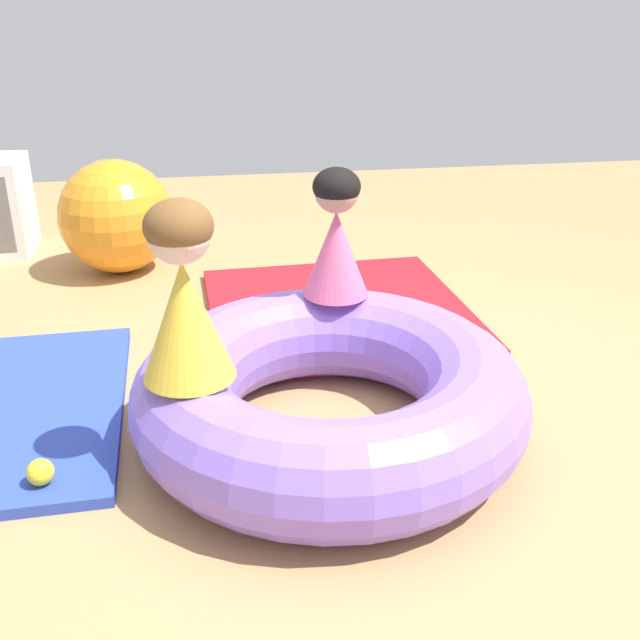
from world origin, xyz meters
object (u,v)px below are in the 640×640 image
(inflatable_cushion, at_px, (330,393))
(play_ball_yellow, at_px, (40,472))
(child_in_yellow, at_px, (184,294))
(child_in_pink, at_px, (336,235))
(exercise_ball_large, at_px, (116,217))

(inflatable_cushion, height_order, play_ball_yellow, inflatable_cushion)
(inflatable_cushion, bearing_deg, play_ball_yellow, -169.42)
(child_in_yellow, xyz_separation_m, play_ball_yellow, (-0.47, -0.05, -0.54))
(child_in_pink, xyz_separation_m, child_in_yellow, (-0.56, -0.59, 0.03))
(play_ball_yellow, height_order, exercise_ball_large, exercise_ball_large)
(play_ball_yellow, bearing_deg, inflatable_cushion, 10.58)
(child_in_pink, height_order, exercise_ball_large, child_in_pink)
(inflatable_cushion, xyz_separation_m, child_in_pink, (0.10, 0.46, 0.41))
(child_in_yellow, relative_size, play_ball_yellow, 6.59)
(inflatable_cushion, relative_size, play_ball_yellow, 16.02)
(play_ball_yellow, distance_m, exercise_ball_large, 2.05)
(play_ball_yellow, bearing_deg, exercise_ball_large, 87.85)
(inflatable_cushion, distance_m, child_in_yellow, 0.65)
(inflatable_cushion, bearing_deg, exercise_ball_large, 114.48)
(play_ball_yellow, xyz_separation_m, exercise_ball_large, (0.08, 2.04, 0.23))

